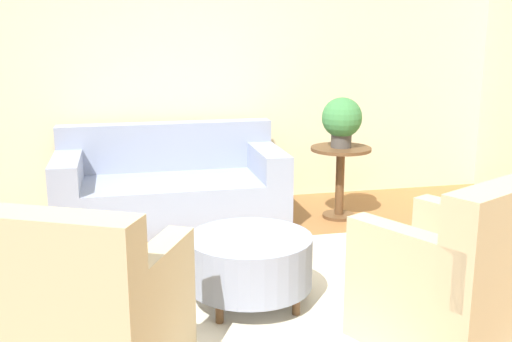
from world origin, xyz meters
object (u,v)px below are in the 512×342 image
object	(u,v)px
couch	(171,188)
armchair_left	(90,319)
side_table	(340,170)
armchair_right	(452,283)
potted_plant_on_side_table	(342,119)
ottoman_table	(250,261)

from	to	relation	value
couch	armchair_left	xyz separation A→B (m)	(-0.61, -2.63, 0.07)
armchair_left	side_table	size ratio (longest dim) A/B	1.53
armchair_right	couch	bearing A→B (deg)	116.38
side_table	potted_plant_on_side_table	world-z (taller)	potted_plant_on_side_table
armchair_right	ottoman_table	xyz separation A→B (m)	(-0.97, 0.77, -0.08)
armchair_right	potted_plant_on_side_table	bearing A→B (deg)	84.14
ottoman_table	side_table	distance (m)	2.02
armchair_right	ottoman_table	world-z (taller)	armchair_right
potted_plant_on_side_table	armchair_left	bearing A→B (deg)	-132.33
armchair_right	side_table	size ratio (longest dim) A/B	1.53
potted_plant_on_side_table	ottoman_table	bearing A→B (deg)	-127.04
couch	potted_plant_on_side_table	size ratio (longest dim) A/B	4.41
couch	armchair_right	world-z (taller)	armchair_right
couch	side_table	distance (m)	1.58
couch	potted_plant_on_side_table	bearing A→B (deg)	-9.72
armchair_left	side_table	distance (m)	3.21
ottoman_table	couch	bearing A→B (deg)	100.32
armchair_left	potted_plant_on_side_table	size ratio (longest dim) A/B	2.24
ottoman_table	side_table	bearing A→B (deg)	52.96
armchair_left	ottoman_table	xyz separation A→B (m)	(0.95, 0.77, -0.08)
armchair_right	ottoman_table	size ratio (longest dim) A/B	1.29
ottoman_table	armchair_right	bearing A→B (deg)	-38.38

